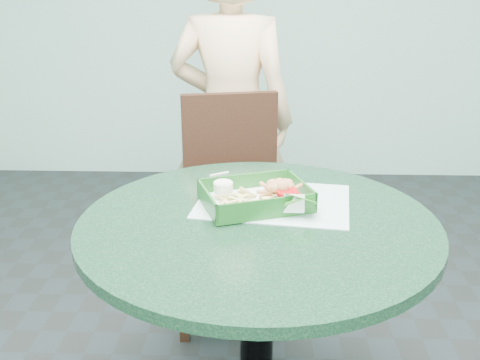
{
  "coord_description": "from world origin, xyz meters",
  "views": [
    {
      "loc": [
        -0.0,
        -1.36,
        1.39
      ],
      "look_at": [
        -0.05,
        0.1,
        0.85
      ],
      "focal_mm": 42.0,
      "sensor_mm": 36.0,
      "label": 1
    }
  ],
  "objects_px": {
    "diner_person": "(231,118)",
    "sauce_ramekin": "(228,189)",
    "cafe_table": "(257,282)",
    "dining_chair": "(229,194)",
    "crab_sandwich": "(278,199)",
    "food_basket": "(255,207)"
  },
  "relations": [
    {
      "from": "diner_person",
      "to": "sauce_ramekin",
      "type": "xyz_separation_m",
      "value": [
        0.03,
        -0.92,
        0.02
      ]
    },
    {
      "from": "cafe_table",
      "to": "diner_person",
      "type": "relative_size",
      "value": 0.62
    },
    {
      "from": "cafe_table",
      "to": "dining_chair",
      "type": "bearing_deg",
      "value": 98.77
    },
    {
      "from": "diner_person",
      "to": "sauce_ramekin",
      "type": "height_order",
      "value": "diner_person"
    },
    {
      "from": "dining_chair",
      "to": "diner_person",
      "type": "distance_m",
      "value": 0.39
    },
    {
      "from": "cafe_table",
      "to": "diner_person",
      "type": "xyz_separation_m",
      "value": [
        -0.12,
        1.06,
        0.2
      ]
    },
    {
      "from": "cafe_table",
      "to": "crab_sandwich",
      "type": "distance_m",
      "value": 0.24
    },
    {
      "from": "diner_person",
      "to": "sauce_ramekin",
      "type": "bearing_deg",
      "value": 102.44
    },
    {
      "from": "dining_chair",
      "to": "sauce_ramekin",
      "type": "distance_m",
      "value": 0.68
    },
    {
      "from": "dining_chair",
      "to": "food_basket",
      "type": "bearing_deg",
      "value": -92.74
    },
    {
      "from": "cafe_table",
      "to": "sauce_ramekin",
      "type": "distance_m",
      "value": 0.28
    },
    {
      "from": "sauce_ramekin",
      "to": "food_basket",
      "type": "bearing_deg",
      "value": -31.59
    },
    {
      "from": "cafe_table",
      "to": "crab_sandwich",
      "type": "height_order",
      "value": "crab_sandwich"
    },
    {
      "from": "food_basket",
      "to": "sauce_ramekin",
      "type": "relative_size",
      "value": 5.13
    },
    {
      "from": "cafe_table",
      "to": "dining_chair",
      "type": "xyz_separation_m",
      "value": [
        -0.12,
        0.77,
        -0.05
      ]
    },
    {
      "from": "food_basket",
      "to": "sauce_ramekin",
      "type": "height_order",
      "value": "sauce_ramekin"
    },
    {
      "from": "crab_sandwich",
      "to": "cafe_table",
      "type": "bearing_deg",
      "value": -127.43
    },
    {
      "from": "diner_person",
      "to": "food_basket",
      "type": "xyz_separation_m",
      "value": [
        0.11,
        -0.97,
        -0.01
      ]
    },
    {
      "from": "diner_person",
      "to": "crab_sandwich",
      "type": "bearing_deg",
      "value": 110.47
    },
    {
      "from": "food_basket",
      "to": "crab_sandwich",
      "type": "height_order",
      "value": "crab_sandwich"
    },
    {
      "from": "diner_person",
      "to": "food_basket",
      "type": "bearing_deg",
      "value": 107.0
    },
    {
      "from": "food_basket",
      "to": "crab_sandwich",
      "type": "xyz_separation_m",
      "value": [
        0.06,
        -0.02,
        0.03
      ]
    }
  ]
}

